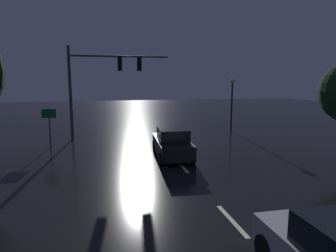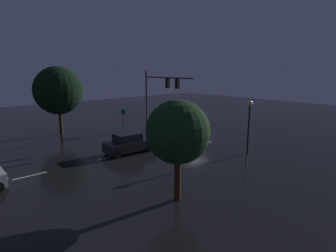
{
  "view_description": "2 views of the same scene",
  "coord_description": "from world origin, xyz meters",
  "px_view_note": "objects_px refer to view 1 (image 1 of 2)",
  "views": [
    {
      "loc": [
        3.86,
        24.07,
        4.41
      ],
      "look_at": [
        -0.43,
        4.63,
        1.27
      ],
      "focal_mm": 31.38,
      "sensor_mm": 36.0,
      "label": 1
    },
    {
      "loc": [
        -19.21,
        20.7,
        7.01
      ],
      "look_at": [
        -0.29,
        3.89,
        1.8
      ],
      "focal_mm": 29.61,
      "sensor_mm": 36.0,
      "label": 2
    }
  ],
  "objects_px": {
    "car_approaching": "(172,143)",
    "route_sign": "(49,119)",
    "street_lamp_left_kerb": "(232,94)",
    "traffic_signal_assembly": "(102,75)"
  },
  "relations": [
    {
      "from": "street_lamp_left_kerb",
      "to": "route_sign",
      "type": "xyz_separation_m",
      "value": [
        14.22,
        3.12,
        -1.33
      ]
    },
    {
      "from": "street_lamp_left_kerb",
      "to": "route_sign",
      "type": "height_order",
      "value": "street_lamp_left_kerb"
    },
    {
      "from": "traffic_signal_assembly",
      "to": "route_sign",
      "type": "relative_size",
      "value": 2.85
    },
    {
      "from": "route_sign",
      "to": "traffic_signal_assembly",
      "type": "bearing_deg",
      "value": -144.14
    },
    {
      "from": "street_lamp_left_kerb",
      "to": "route_sign",
      "type": "bearing_deg",
      "value": 12.39
    },
    {
      "from": "car_approaching",
      "to": "street_lamp_left_kerb",
      "type": "bearing_deg",
      "value": -133.75
    },
    {
      "from": "car_approaching",
      "to": "street_lamp_left_kerb",
      "type": "height_order",
      "value": "street_lamp_left_kerb"
    },
    {
      "from": "car_approaching",
      "to": "route_sign",
      "type": "relative_size",
      "value": 1.72
    },
    {
      "from": "car_approaching",
      "to": "street_lamp_left_kerb",
      "type": "relative_size",
      "value": 0.99
    },
    {
      "from": "car_approaching",
      "to": "route_sign",
      "type": "distance_m",
      "value": 8.44
    }
  ]
}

